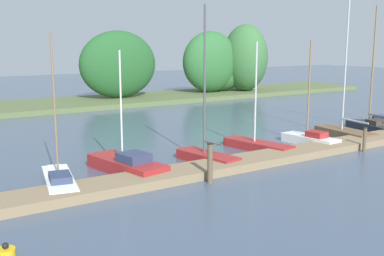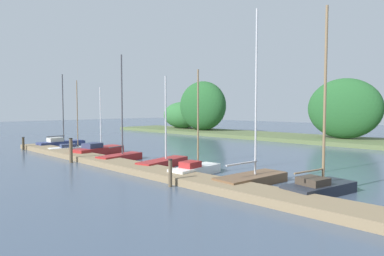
{
  "view_description": "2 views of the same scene",
  "coord_description": "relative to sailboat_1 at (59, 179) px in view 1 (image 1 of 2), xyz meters",
  "views": [
    {
      "loc": [
        -15.33,
        -2.15,
        5.41
      ],
      "look_at": [
        -3.79,
        15.43,
        1.56
      ],
      "focal_mm": 43.26,
      "sensor_mm": 36.0,
      "label": 1
    },
    {
      "loc": [
        15.69,
        2.2,
        3.57
      ],
      "look_at": [
        2.61,
        15.5,
        2.45
      ],
      "focal_mm": 31.32,
      "sensor_mm": 36.0,
      "label": 2
    }
  ],
  "objects": [
    {
      "name": "sailboat_1",
      "position": [
        0.0,
        0.0,
        0.0
      ],
      "size": [
        1.79,
        4.25,
        5.8
      ],
      "rotation": [
        0.0,
        0.0,
        1.37
      ],
      "color": "white",
      "rests_on": "ground"
    },
    {
      "name": "mooring_piling_2",
      "position": [
        14.74,
        -2.79,
        0.36
      ],
      "size": [
        0.2,
        0.2,
        1.26
      ],
      "color": "brown",
      "rests_on": "ground"
    },
    {
      "name": "mooring_piling_1",
      "position": [
        5.1,
        -2.84,
        0.53
      ],
      "size": [
        0.25,
        0.25,
        1.61
      ],
      "color": "brown",
      "rests_on": "ground"
    },
    {
      "name": "sailboat_5",
      "position": [
        13.72,
        -0.03,
        0.06
      ],
      "size": [
        1.3,
        3.51,
        5.59
      ],
      "rotation": [
        0.0,
        0.0,
        1.65
      ],
      "color": "white",
      "rests_on": "ground"
    },
    {
      "name": "sailboat_3",
      "position": [
        6.81,
        -0.11,
        0.09
      ],
      "size": [
        1.55,
        3.59,
        7.11
      ],
      "rotation": [
        0.0,
        0.0,
        1.74
      ],
      "color": "maroon",
      "rests_on": "ground"
    },
    {
      "name": "far_shore",
      "position": [
        8.53,
        22.5,
        2.54
      ],
      "size": [
        63.22,
        8.0,
        7.44
      ],
      "color": "#56663D",
      "rests_on": "ground"
    },
    {
      "name": "sailboat_6",
      "position": [
        17.06,
        0.39,
        0.04
      ],
      "size": [
        1.78,
        4.15,
        8.12
      ],
      "rotation": [
        0.0,
        0.0,
        1.46
      ],
      "color": "brown",
      "rests_on": "ground"
    },
    {
      "name": "sailboat_7",
      "position": [
        20.13,
        0.73,
        0.13
      ],
      "size": [
        2.0,
        3.71,
        7.71
      ],
      "rotation": [
        0.0,
        0.0,
        1.36
      ],
      "color": "#232833",
      "rests_on": "ground"
    },
    {
      "name": "sailboat_2",
      "position": [
        2.99,
        0.41,
        0.08
      ],
      "size": [
        2.1,
        4.52,
        5.15
      ],
      "rotation": [
        0.0,
        0.0,
        1.75
      ],
      "color": "maroon",
      "rests_on": "ground"
    },
    {
      "name": "sailboat_4",
      "position": [
        10.47,
        0.58,
        0.02
      ],
      "size": [
        1.74,
        4.16,
        5.51
      ],
      "rotation": [
        0.0,
        0.0,
        1.76
      ],
      "color": "maroon",
      "rests_on": "ground"
    },
    {
      "name": "dock_pier",
      "position": [
        10.22,
        -1.57,
        -0.1
      ],
      "size": [
        31.17,
        1.8,
        0.35
      ],
      "color": "#847051",
      "rests_on": "ground"
    },
    {
      "name": "channel_buoy_0",
      "position": [
        -3.05,
        -5.37,
        -0.11
      ],
      "size": [
        0.48,
        0.48,
        0.47
      ],
      "color": "gold",
      "rests_on": "ground"
    }
  ]
}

